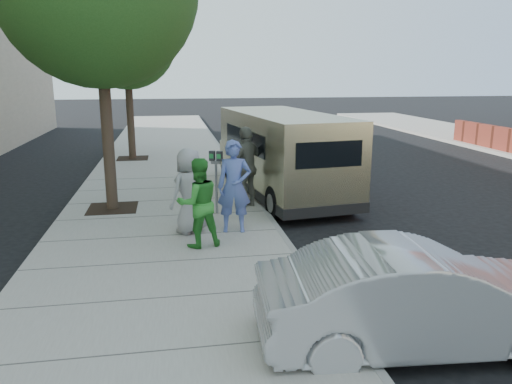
# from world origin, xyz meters

# --- Properties ---
(ground) EXTENTS (120.00, 120.00, 0.00)m
(ground) POSITION_xyz_m (0.00, 0.00, 0.00)
(ground) COLOR black
(ground) RESTS_ON ground
(sidewalk) EXTENTS (5.00, 60.00, 0.15)m
(sidewalk) POSITION_xyz_m (-1.00, 0.00, 0.07)
(sidewalk) COLOR gray
(sidewalk) RESTS_ON ground
(curb_face) EXTENTS (0.12, 60.00, 0.16)m
(curb_face) POSITION_xyz_m (1.44, 0.00, 0.07)
(curb_face) COLOR gray
(curb_face) RESTS_ON ground
(tree_far) EXTENTS (3.92, 3.80, 6.49)m
(tree_far) POSITION_xyz_m (-2.25, 10.00, 4.88)
(tree_far) COLOR black
(tree_far) RESTS_ON sidewalk
(parking_meter) EXTENTS (0.33, 0.22, 1.52)m
(parking_meter) POSITION_xyz_m (0.23, 1.52, 1.25)
(parking_meter) COLOR gray
(parking_meter) RESTS_ON sidewalk
(van) EXTENTS (2.92, 6.62, 2.38)m
(van) POSITION_xyz_m (2.28, 3.52, 1.26)
(van) COLOR tan
(van) RESTS_ON ground
(sedan) EXTENTS (4.22, 1.74, 1.36)m
(sedan) POSITION_xyz_m (2.22, -4.71, 0.68)
(sedan) COLOR #A6A7AD
(sedan) RESTS_ON ground
(person_officer) EXTENTS (0.77, 0.56, 1.96)m
(person_officer) POSITION_xyz_m (0.48, 0.06, 1.13)
(person_officer) COLOR #5367B1
(person_officer) RESTS_ON sidewalk
(person_green_shirt) EXTENTS (0.98, 0.84, 1.74)m
(person_green_shirt) POSITION_xyz_m (-0.33, -0.77, 1.02)
(person_green_shirt) COLOR green
(person_green_shirt) RESTS_ON sidewalk
(person_gray_shirt) EXTENTS (1.05, 0.99, 1.80)m
(person_gray_shirt) POSITION_xyz_m (-0.46, 0.14, 1.05)
(person_gray_shirt) COLOR #979799
(person_gray_shirt) RESTS_ON sidewalk
(person_striped_polo) EXTENTS (1.24, 1.12, 2.03)m
(person_striped_polo) POSITION_xyz_m (1.05, 2.02, 1.16)
(person_striped_polo) COLOR slate
(person_striped_polo) RESTS_ON sidewalk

